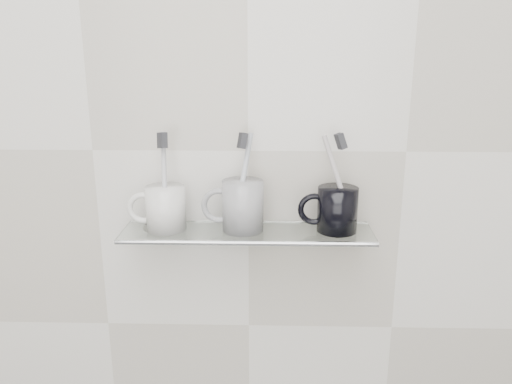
{
  "coord_description": "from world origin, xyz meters",
  "views": [
    {
      "loc": [
        0.04,
        0.1,
        1.45
      ],
      "look_at": [
        0.02,
        1.04,
        1.18
      ],
      "focal_mm": 35.0,
      "sensor_mm": 36.0,
      "label": 1
    }
  ],
  "objects_px": {
    "mug_left": "(166,208)",
    "mug_center": "(243,206)",
    "mug_right": "(337,209)",
    "shelf_glass": "(247,233)"
  },
  "relations": [
    {
      "from": "shelf_glass",
      "to": "mug_right",
      "type": "relative_size",
      "value": 5.6
    },
    {
      "from": "shelf_glass",
      "to": "mug_right",
      "type": "height_order",
      "value": "mug_right"
    },
    {
      "from": "mug_left",
      "to": "mug_right",
      "type": "bearing_deg",
      "value": -8.09
    },
    {
      "from": "mug_center",
      "to": "mug_left",
      "type": "bearing_deg",
      "value": 176.08
    },
    {
      "from": "shelf_glass",
      "to": "mug_center",
      "type": "bearing_deg",
      "value": 149.35
    },
    {
      "from": "mug_left",
      "to": "mug_center",
      "type": "height_order",
      "value": "mug_center"
    },
    {
      "from": "mug_center",
      "to": "mug_right",
      "type": "distance_m",
      "value": 0.19
    },
    {
      "from": "shelf_glass",
      "to": "mug_left",
      "type": "xyz_separation_m",
      "value": [
        -0.16,
        0.0,
        0.05
      ]
    },
    {
      "from": "mug_center",
      "to": "mug_right",
      "type": "xyz_separation_m",
      "value": [
        0.19,
        0.0,
        -0.01
      ]
    },
    {
      "from": "shelf_glass",
      "to": "mug_right",
      "type": "xyz_separation_m",
      "value": [
        0.18,
        0.0,
        0.05
      ]
    }
  ]
}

